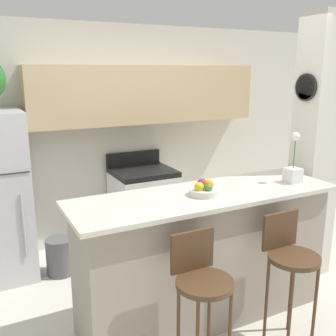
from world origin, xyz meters
The scene contains 10 objects.
ground_plane centered at (0.00, 0.00, 0.00)m, with size 14.00×14.00×0.00m, color beige.
wall_back centered at (0.11, 1.86, 1.47)m, with size 5.60×0.38×2.55m.
pillar_right centered at (1.36, 0.19, 1.28)m, with size 0.38×0.32×2.55m.
counter_bar centered at (0.00, 0.00, 0.55)m, with size 2.20×0.69×1.09m.
stove_range centered at (0.14, 1.58, 0.46)m, with size 0.69×0.63×1.07m.
bar_stool_left centered at (-0.38, -0.55, 0.68)m, with size 0.38×0.38×1.01m.
bar_stool_right centered at (0.38, -0.55, 0.68)m, with size 0.38×0.38×1.01m.
orchid_vase centered at (0.82, -0.08, 1.21)m, with size 0.12×0.12×0.44m.
fruit_bowl centered at (-0.04, -0.03, 1.13)m, with size 0.23×0.23×0.12m.
trash_bin centered at (-0.93, 1.27, 0.19)m, with size 0.28×0.28×0.38m.
Camera 1 is at (-1.61, -2.49, 2.03)m, focal length 42.00 mm.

